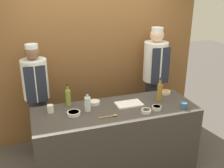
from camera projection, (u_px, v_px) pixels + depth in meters
The scene contains 17 objects.
ground_plane at pixel (115, 168), 3.61m from camera, with size 14.00×14.00×0.00m, color #4C4742.
cabinet_wall at pixel (93, 62), 4.19m from camera, with size 3.45×0.18×2.40m.
counter at pixel (116, 140), 3.44m from camera, with size 2.06×0.76×0.91m.
sauce_bowl_brown at pixel (74, 113), 3.12m from camera, with size 0.16×0.16×0.04m.
sauce_bowl_yellow at pixel (157, 108), 3.26m from camera, with size 0.12×0.12×0.04m.
sauce_bowl_red at pixel (94, 102), 3.40m from camera, with size 0.14×0.14×0.04m.
sauce_bowl_orange at pixel (166, 92), 3.72m from camera, with size 0.12×0.12×0.05m.
sauce_bowl_green at pixel (146, 111), 3.18m from camera, with size 0.12×0.12×0.04m.
cutting_board at pixel (129, 104), 3.39m from camera, with size 0.34×0.21×0.02m.
bottle_oil at pixel (68, 97), 3.34m from camera, with size 0.06×0.06×0.29m.
bottle_vinegar at pixel (160, 92), 3.48m from camera, with size 0.07×0.07×0.32m.
bottle_clear at pixel (88, 104), 3.20m from camera, with size 0.08×0.08×0.25m.
cup_blue at pixel (184, 106), 3.29m from camera, with size 0.08×0.08×0.08m.
cup_cream at pixel (50, 109), 3.18m from camera, with size 0.08×0.08×0.10m.
wooden_spoon at pixel (110, 116), 3.08m from camera, with size 0.23×0.04×0.02m.
chef_left at pixel (37, 97), 3.68m from camera, with size 0.35×0.35×1.64m.
chef_right at pixel (154, 78), 4.19m from camera, with size 0.37×0.37×1.77m.
Camera 1 is at (-0.98, -2.79, 2.38)m, focal length 42.00 mm.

